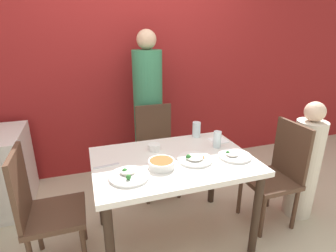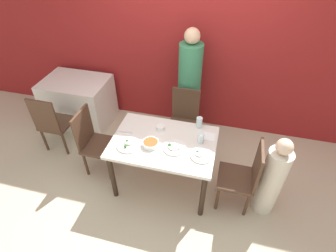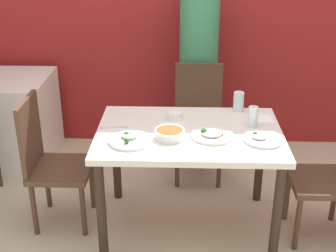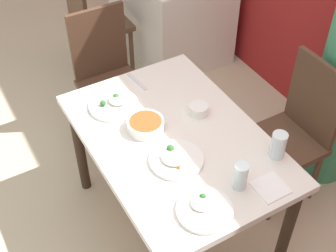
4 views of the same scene
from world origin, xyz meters
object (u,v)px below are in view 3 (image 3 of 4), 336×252
person_adult (198,73)px  glass_water_tall (253,117)px  bowl_curry (170,134)px  plate_rice_adult (130,139)px  chair_child_spot (334,172)px  chair_adult_spot (198,119)px

person_adult → glass_water_tall: 1.04m
person_adult → bowl_curry: size_ratio=8.89×
plate_rice_adult → glass_water_tall: bearing=17.8°
person_adult → plate_rice_adult: bearing=-109.9°
bowl_curry → plate_rice_adult: plate_rice_adult is taller
chair_child_spot → glass_water_tall: bearing=-106.0°
bowl_curry → plate_rice_adult: bearing=-165.7°
plate_rice_adult → chair_adult_spot: bearing=63.9°
chair_child_spot → bowl_curry: (-1.06, -0.04, 0.27)m
chair_adult_spot → plate_rice_adult: bearing=-116.1°
person_adult → glass_water_tall: bearing=-71.7°
chair_adult_spot → bowl_curry: chair_adult_spot is taller
bowl_curry → plate_rice_adult: (-0.24, -0.06, -0.01)m
chair_adult_spot → bowl_curry: (-0.21, -0.85, 0.27)m
person_adult → bowl_curry: 1.20m
chair_adult_spot → plate_rice_adult: 1.05m
bowl_curry → glass_water_tall: glass_water_tall is taller
bowl_curry → glass_water_tall: (0.53, 0.19, 0.04)m
glass_water_tall → chair_adult_spot: bearing=116.2°
chair_adult_spot → chair_child_spot: bearing=-43.7°
bowl_curry → plate_rice_adult: size_ratio=0.71×
chair_child_spot → person_adult: 1.45m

